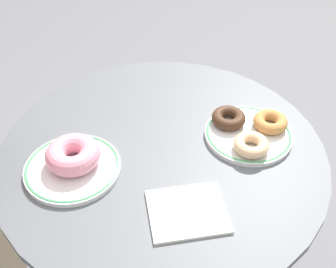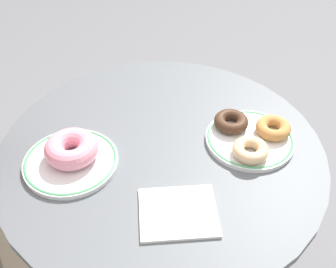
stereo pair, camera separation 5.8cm
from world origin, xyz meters
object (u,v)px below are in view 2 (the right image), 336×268
object	(u,v)px
donut_glazed	(250,150)
cafe_table	(162,213)
donut_pink_frosted	(71,149)
paper_napkin	(178,212)
donut_old_fashioned	(273,128)
plate_right	(250,139)
donut_chocolate	(231,121)
plate_left	(71,162)

from	to	relation	value
donut_glazed	cafe_table	bearing A→B (deg)	151.45
cafe_table	donut_pink_frosted	size ratio (longest dim) A/B	7.13
donut_pink_frosted	paper_napkin	size ratio (longest dim) A/B	0.78
donut_pink_frosted	paper_napkin	distance (m)	0.25
donut_pink_frosted	donut_old_fashioned	distance (m)	0.42
cafe_table	paper_napkin	bearing A→B (deg)	-98.46
plate_right	paper_napkin	xyz separation A→B (m)	(-0.21, -0.13, -0.00)
donut_pink_frosted	donut_chocolate	xyz separation A→B (m)	(0.34, -0.02, -0.01)
cafe_table	paper_napkin	world-z (taller)	paper_napkin
plate_right	donut_chocolate	distance (m)	0.05
donut_chocolate	paper_napkin	world-z (taller)	donut_chocolate
plate_left	donut_old_fashioned	size ratio (longest dim) A/B	2.56
donut_old_fashioned	paper_napkin	distance (m)	0.29
plate_right	donut_pink_frosted	world-z (taller)	donut_pink_frosted
donut_pink_frosted	donut_chocolate	bearing A→B (deg)	-3.45
donut_pink_frosted	cafe_table	bearing A→B (deg)	-8.44
plate_left	donut_chocolate	distance (m)	0.34
cafe_table	plate_right	bearing A→B (deg)	-12.53
cafe_table	donut_old_fashioned	xyz separation A→B (m)	(0.23, -0.04, 0.24)
plate_left	paper_napkin	size ratio (longest dim) A/B	1.37
cafe_table	plate_left	bearing A→B (deg)	174.36
donut_pink_frosted	donut_old_fashioned	size ratio (longest dim) A/B	1.45
cafe_table	plate_left	distance (m)	0.29
donut_pink_frosted	donut_glazed	size ratio (longest dim) A/B	1.45
plate_left	donut_glazed	bearing A→B (deg)	-16.98
cafe_table	donut_glazed	world-z (taller)	donut_glazed
plate_right	donut_glazed	world-z (taller)	donut_glazed
donut_pink_frosted	plate_left	bearing A→B (deg)	-129.19
plate_left	paper_napkin	xyz separation A→B (m)	(0.16, -0.19, -0.00)
donut_old_fashioned	plate_left	bearing A→B (deg)	171.71
donut_glazed	donut_old_fashioned	bearing A→B (deg)	29.57
donut_pink_frosted	donut_old_fashioned	world-z (taller)	donut_pink_frosted
cafe_table	plate_right	size ratio (longest dim) A/B	4.10
donut_old_fashioned	donut_glazed	bearing A→B (deg)	-150.43
donut_old_fashioned	donut_glazed	size ratio (longest dim) A/B	1.00
plate_right	donut_glazed	xyz separation A→B (m)	(-0.02, -0.05, 0.02)
donut_old_fashioned	donut_glazed	xyz separation A→B (m)	(-0.08, -0.04, 0.00)
donut_pink_frosted	donut_chocolate	world-z (taller)	donut_pink_frosted
donut_pink_frosted	donut_chocolate	size ratio (longest dim) A/B	1.45
cafe_table	paper_napkin	distance (m)	0.28
plate_right	donut_chocolate	size ratio (longest dim) A/B	2.53
donut_chocolate	donut_glazed	xyz separation A→B (m)	(-0.00, -0.09, 0.00)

